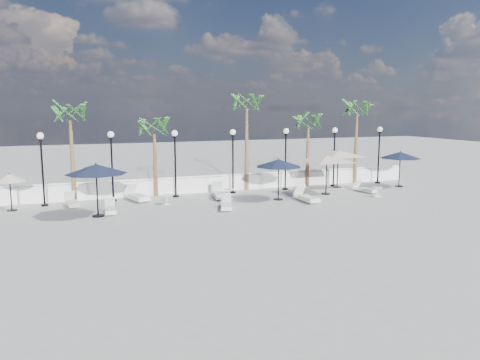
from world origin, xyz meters
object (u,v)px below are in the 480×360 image
object	(u,v)px
lounger_6	(365,189)
parasol_navy_mid	(279,163)
parasol_navy_left	(96,169)
lounger_0	(137,196)
lounger_2	(72,202)
parasol_cream_sq_b	(338,151)
parasol_cream_sq_a	(327,156)
lounger_5	(219,193)
lounger_4	(306,197)
lounger_3	(226,205)
parasol_navy_right	(400,155)
lounger_1	(110,209)
parasol_cream_small	(10,178)

from	to	relation	value
lounger_6	parasol_navy_mid	bearing A→B (deg)	171.97
parasol_navy_left	parasol_navy_mid	distance (m)	9.75
lounger_0	lounger_2	size ratio (longest dim) A/B	1.26
lounger_2	parasol_cream_sq_b	bearing A→B (deg)	-7.76
parasol_navy_left	parasol_navy_mid	bearing A→B (deg)	3.97
parasol_navy_left	parasol_cream_sq_a	world-z (taller)	parasol_navy_left
lounger_5	parasol_navy_left	size ratio (longest dim) A/B	0.75
parasol_navy_mid	lounger_4	bearing A→B (deg)	-40.55
lounger_4	parasol_cream_sq_a	xyz separation A→B (m)	(2.18, 1.56, 2.04)
lounger_6	parasol_cream_sq_b	distance (m)	3.11
lounger_0	lounger_4	world-z (taller)	lounger_0
lounger_2	lounger_4	xyz separation A→B (m)	(12.02, -3.24, 0.03)
lounger_2	lounger_5	size ratio (longest dim) A/B	0.82
lounger_3	parasol_navy_left	size ratio (longest dim) A/B	0.61
lounger_3	lounger_2	bearing A→B (deg)	173.18
parasol_navy_right	lounger_6	bearing A→B (deg)	-164.52
lounger_1	parasol_navy_mid	bearing A→B (deg)	4.34
lounger_5	lounger_6	distance (m)	8.96
lounger_1	parasol_cream_sq_b	world-z (taller)	parasol_cream_sq_b
lounger_4	parasol_navy_right	xyz separation A→B (m)	(8.05, 2.21, 1.81)
lounger_6	parasol_cream_sq_b	world-z (taller)	parasol_cream_sq_b
lounger_1	parasol_navy_right	size ratio (longest dim) A/B	0.64
lounger_2	parasol_navy_mid	bearing A→B (deg)	-19.99
lounger_1	lounger_2	bearing A→B (deg)	129.54
parasol_cream_sq_b	lounger_0	bearing A→B (deg)	179.21
lounger_5	lounger_1	bearing A→B (deg)	-154.51
parasol_navy_mid	parasol_cream_sq_b	world-z (taller)	parasol_cream_sq_b
lounger_6	parasol_cream_sq_a	size ratio (longest dim) A/B	0.34
parasol_navy_mid	parasol_cream_small	xyz separation A→B (m)	(-13.66, 2.19, -0.41)
parasol_cream_sq_a	parasol_cream_small	world-z (taller)	parasol_cream_sq_a
lounger_0	parasol_cream_small	xyz separation A→B (m)	(-6.22, -0.39, 1.37)
lounger_4	lounger_2	bearing A→B (deg)	162.81
lounger_5	parasol_cream_sq_b	bearing A→B (deg)	14.39
lounger_1	lounger_0	bearing A→B (deg)	61.93
parasol_cream_small	parasol_navy_left	bearing A→B (deg)	-36.06
parasol_cream_small	lounger_6	bearing A→B (deg)	-5.64
lounger_3	parasol_navy_mid	bearing A→B (deg)	38.68
lounger_0	lounger_3	world-z (taller)	lounger_0
lounger_1	parasol_cream_sq_b	bearing A→B (deg)	13.42
lounger_6	parasol_cream_small	distance (m)	19.73
lounger_2	parasol_navy_mid	distance (m)	11.19
parasol_navy_right	parasol_cream_sq_a	world-z (taller)	parasol_cream_sq_a
lounger_2	parasol_navy_right	world-z (taller)	parasol_navy_right
parasol_navy_mid	parasol_cream_sq_b	bearing A→B (deg)	24.15
lounger_2	lounger_6	world-z (taller)	lounger_2
lounger_5	parasol_cream_sq_b	xyz separation A→B (m)	(8.28, 0.74, 2.12)
lounger_1	lounger_5	distance (m)	6.43
lounger_2	parasol_navy_right	xyz separation A→B (m)	(20.07, -1.03, 1.84)
lounger_4	parasol_cream_sq_a	size ratio (longest dim) A/B	0.39
lounger_1	parasol_navy_left	distance (m)	2.20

